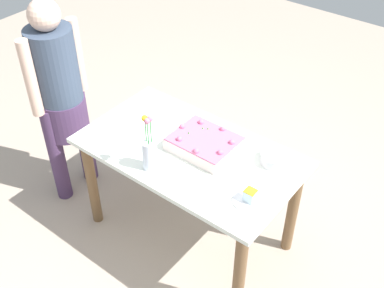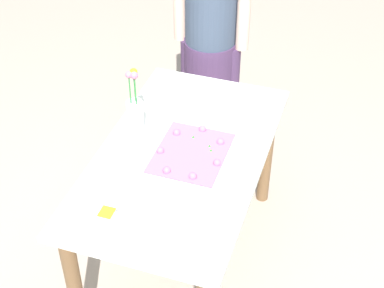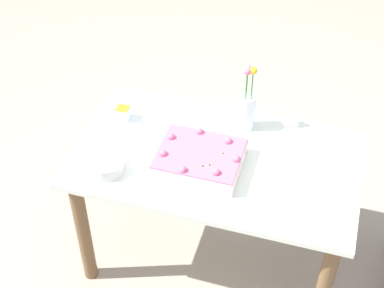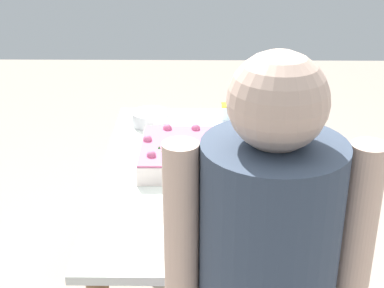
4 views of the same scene
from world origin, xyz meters
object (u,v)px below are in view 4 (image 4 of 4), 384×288
Objects in this scene: sheet_cake at (180,154)px; cake_knife at (219,242)px; flower_vase at (268,153)px; serving_plate_with_slice at (227,116)px; fruit_bowl at (151,118)px.

cake_knife is at bearing 13.96° from sheet_cake.
serving_plate_with_slice is at bearing -168.41° from flower_vase.
fruit_bowl is (-0.95, -0.29, 0.03)m from cake_knife.
fruit_bowl is (-0.40, -0.15, -0.01)m from sheet_cake.
sheet_cake is at bearing -24.35° from serving_plate_with_slice.
fruit_bowl is (0.05, -0.35, 0.01)m from serving_plate_with_slice.
serving_plate_with_slice reaches higher than cake_knife.
sheet_cake reaches higher than cake_knife.
flower_vase is 0.72m from fruit_bowl.
cake_knife is at bearing -24.83° from flower_vase.
cake_knife is 0.52× the size of flower_vase.
serving_plate_with_slice is 1.01m from cake_knife.
sheet_cake is 2.08× the size of serving_plate_with_slice.
serving_plate_with_slice is 0.36m from fruit_bowl.
serving_plate_with_slice is at bearing 155.65° from sheet_cake.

